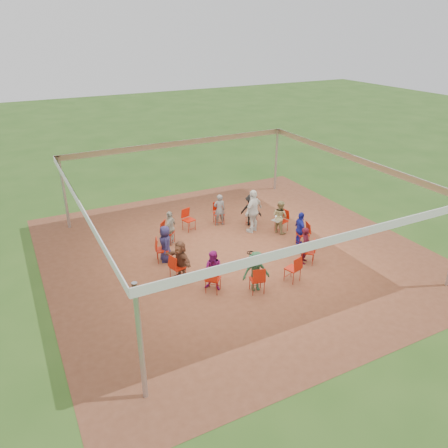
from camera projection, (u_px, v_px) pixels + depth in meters
name	position (u px, v px, depth m)	size (l,w,h in m)	color
ground	(235.00, 253.00, 15.92)	(80.00, 80.00, 0.00)	#2D5219
dirt_patch	(235.00, 253.00, 15.92)	(13.00, 13.00, 0.00)	brown
tent	(236.00, 192.00, 14.93)	(10.33, 10.33, 3.00)	#B2B2B7
chair_0	(282.00, 221.00, 17.38)	(0.42, 0.44, 0.90)	#AC1806
chair_1	(252.00, 214.00, 18.02)	(0.42, 0.44, 0.90)	#AC1806
chair_2	(219.00, 214.00, 18.05)	(0.42, 0.44, 0.90)	#AC1806
chair_3	(189.00, 220.00, 17.46)	(0.42, 0.44, 0.90)	#AC1806
chair_4	(168.00, 233.00, 16.40)	(0.42, 0.44, 0.90)	#AC1806
chair_5	(162.00, 250.00, 15.17)	(0.42, 0.44, 0.90)	#AC1806
chair_6	(178.00, 267.00, 14.09)	(0.42, 0.44, 0.90)	#AC1806
chair_7	(213.00, 279.00, 13.45)	(0.42, 0.44, 0.90)	#AC1806
chair_8	(257.00, 280.00, 13.42)	(0.42, 0.44, 0.90)	#AC1806
chair_9	(293.00, 269.00, 14.01)	(0.42, 0.44, 0.90)	#AC1806
chair_10	(308.00, 251.00, 15.06)	(0.42, 0.44, 0.90)	#AC1806
chair_11	(303.00, 234.00, 16.30)	(0.42, 0.44, 0.90)	#AC1806
person_seated_0	(280.00, 217.00, 17.21)	(0.65, 0.37, 1.33)	#908555
person_seated_1	(251.00, 210.00, 17.82)	(0.86, 0.43, 1.33)	black
person_seated_2	(219.00, 210.00, 17.85)	(0.49, 0.32, 1.33)	slate
person_seated_3	(170.00, 228.00, 16.28)	(0.78, 0.40, 1.33)	#9E9C8D
person_seated_4	(165.00, 244.00, 15.11)	(0.65, 0.36, 1.33)	#231F46
person_seated_5	(180.00, 260.00, 14.07)	(1.24, 0.46, 1.33)	brown
person_seated_6	(214.00, 271.00, 13.46)	(0.65, 0.37, 1.33)	#7B1362
person_seated_7	(256.00, 271.00, 13.43)	(0.86, 0.43, 1.33)	#21492C
person_seated_8	(305.00, 245.00, 15.00)	(0.49, 0.32, 1.33)	#3C0A16
person_seated_9	(300.00, 229.00, 16.18)	(0.78, 0.40, 1.33)	#192099
standing_person	(253.00, 211.00, 17.18)	(1.03, 0.53, 1.77)	silver
cable_coil	(251.00, 253.00, 15.88)	(0.31, 0.31, 0.03)	black
laptop	(277.00, 219.00, 17.13)	(0.36, 0.41, 0.24)	#B7B7BC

